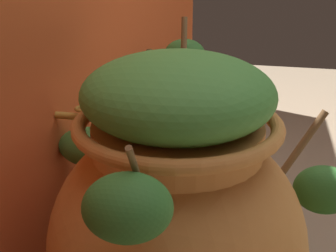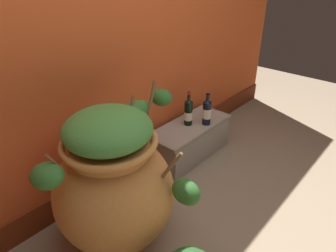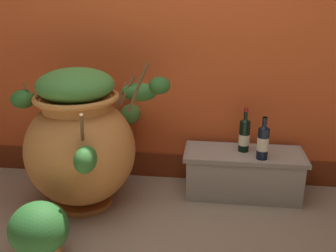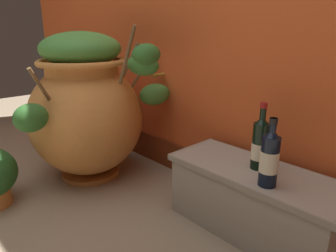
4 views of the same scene
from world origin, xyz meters
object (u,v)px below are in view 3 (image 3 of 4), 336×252
(wine_bottle_middle, at_px, (263,141))
(potted_shrub, at_px, (39,232))
(terracotta_urn, at_px, (81,140))
(wine_bottle_left, at_px, (244,134))

(wine_bottle_middle, relative_size, potted_shrub, 0.86)
(wine_bottle_middle, xyz_separation_m, potted_shrub, (-1.22, -0.77, -0.27))
(wine_bottle_middle, bearing_deg, potted_shrub, -147.68)
(terracotta_urn, height_order, wine_bottle_left, terracotta_urn)
(terracotta_urn, height_order, potted_shrub, terracotta_urn)
(terracotta_urn, distance_m, wine_bottle_middle, 1.19)
(wine_bottle_middle, distance_m, potted_shrub, 1.47)
(wine_bottle_left, bearing_deg, wine_bottle_middle, -46.23)
(wine_bottle_middle, height_order, potted_shrub, wine_bottle_middle)
(wine_bottle_middle, bearing_deg, terracotta_urn, -171.89)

